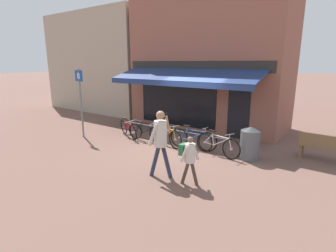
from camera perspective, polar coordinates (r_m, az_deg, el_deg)
ground_plane at (r=9.64m, az=2.06°, el=-4.65°), size 160.00×160.00×0.00m
shop_front at (r=12.98m, az=8.81°, el=14.44°), size 7.36×4.65×6.50m
neighbour_building at (r=18.19m, az=-12.98°, el=13.21°), size 7.58×4.00×5.99m
bike_rack_rail at (r=9.91m, az=0.91°, el=-1.19°), size 4.42×0.04×0.57m
bicycle_red at (r=10.99m, az=-8.68°, el=-0.59°), size 1.62×0.89×0.81m
bicycle_black at (r=10.36m, az=-4.94°, el=-1.35°), size 1.66×0.52×0.80m
bicycle_orange at (r=9.77m, az=-0.45°, el=-2.12°), size 1.71×0.61×0.82m
bicycle_blue at (r=9.40m, az=5.48°, el=-2.80°), size 1.79×0.52×0.84m
bicycle_silver at (r=8.88m, az=10.69°, el=-4.02°), size 1.73×0.52×0.83m
pedestrian_adult at (r=6.89m, az=-1.64°, el=-2.30°), size 0.61×0.59×1.83m
pedestrian_child at (r=6.58m, az=4.57°, el=-6.26°), size 0.49×0.43×1.27m
litter_bin at (r=8.72m, az=17.39°, el=-3.58°), size 0.62×0.62×1.07m
parking_sign at (r=11.23m, az=-18.52°, el=6.13°), size 0.44×0.07×2.79m
park_bench at (r=9.52m, az=31.37°, el=-4.01°), size 1.62×0.51×0.87m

